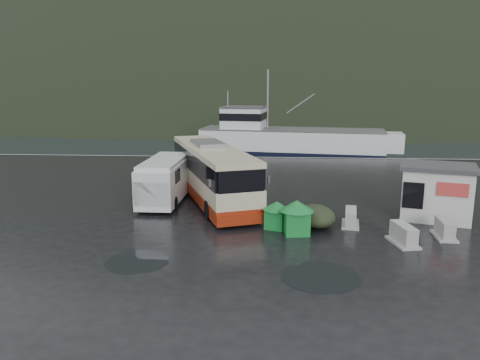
# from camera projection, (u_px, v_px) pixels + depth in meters

# --- Properties ---
(ground) EXTENTS (160.00, 160.00, 0.00)m
(ground) POSITION_uv_depth(u_px,v_px,m) (247.00, 221.00, 23.90)
(ground) COLOR black
(ground) RESTS_ON ground
(harbor_water) EXTENTS (300.00, 180.00, 0.02)m
(harbor_water) POSITION_uv_depth(u_px,v_px,m) (267.00, 105.00, 131.21)
(harbor_water) COLOR black
(harbor_water) RESTS_ON ground
(quay_edge) EXTENTS (160.00, 0.60, 1.50)m
(quay_edge) POSITION_uv_depth(u_px,v_px,m) (258.00, 157.00, 43.41)
(quay_edge) COLOR #999993
(quay_edge) RESTS_ON ground
(headland) EXTENTS (780.00, 540.00, 570.00)m
(headland) POSITION_uv_depth(u_px,v_px,m) (286.00, 92.00, 267.16)
(headland) COLOR black
(headland) RESTS_ON ground
(coach_bus) EXTENTS (7.15, 12.41, 3.43)m
(coach_bus) POSITION_uv_depth(u_px,v_px,m) (212.00, 199.00, 28.25)
(coach_bus) COLOR #C0B291
(coach_bus) RESTS_ON ground
(white_van) EXTENTS (2.24, 6.22, 2.58)m
(white_van) POSITION_uv_depth(u_px,v_px,m) (166.00, 202.00, 27.70)
(white_van) COLOR silver
(white_van) RESTS_ON ground
(waste_bin_left) EXTENTS (1.26, 1.26, 1.35)m
(waste_bin_left) POSITION_uv_depth(u_px,v_px,m) (276.00, 228.00, 22.74)
(waste_bin_left) COLOR #15772F
(waste_bin_left) RESTS_ON ground
(waste_bin_right) EXTENTS (1.29, 1.29, 1.62)m
(waste_bin_right) POSITION_uv_depth(u_px,v_px,m) (296.00, 234.00, 21.93)
(waste_bin_right) COLOR #15772F
(waste_bin_right) RESTS_ON ground
(dome_tent) EXTENTS (2.14, 2.79, 1.02)m
(dome_tent) POSITION_uv_depth(u_px,v_px,m) (316.00, 226.00, 23.09)
(dome_tent) COLOR #252D1B
(dome_tent) RESTS_ON ground
(ticket_kiosk) EXTENTS (4.28, 3.70, 2.84)m
(ticket_kiosk) POSITION_uv_depth(u_px,v_px,m) (434.00, 219.00, 24.32)
(ticket_kiosk) COLOR silver
(ticket_kiosk) RESTS_ON ground
(jersey_barrier_a) EXTENTS (1.09, 1.77, 0.83)m
(jersey_barrier_a) POSITION_uv_depth(u_px,v_px,m) (350.00, 225.00, 23.18)
(jersey_barrier_a) COLOR #999993
(jersey_barrier_a) RESTS_ON ground
(jersey_barrier_b) EXTENTS (1.21, 1.90, 0.88)m
(jersey_barrier_b) POSITION_uv_depth(u_px,v_px,m) (403.00, 244.00, 20.57)
(jersey_barrier_b) COLOR #999993
(jersey_barrier_b) RESTS_ON ground
(jersey_barrier_c) EXTENTS (0.95, 1.73, 0.84)m
(jersey_barrier_c) POSITION_uv_depth(u_px,v_px,m) (444.00, 237.00, 21.42)
(jersey_barrier_c) COLOR #999993
(jersey_barrier_c) RESTS_ON ground
(fishing_trawler) EXTENTS (24.02, 8.51, 9.41)m
(fishing_trawler) POSITION_uv_depth(u_px,v_px,m) (291.00, 145.00, 51.86)
(fishing_trawler) COLOR silver
(fishing_trawler) RESTS_ON ground
(puddles) EXTENTS (9.86, 3.75, 0.01)m
(puddles) POSITION_uv_depth(u_px,v_px,m) (239.00, 270.00, 17.75)
(puddles) COLOR black
(puddles) RESTS_ON ground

